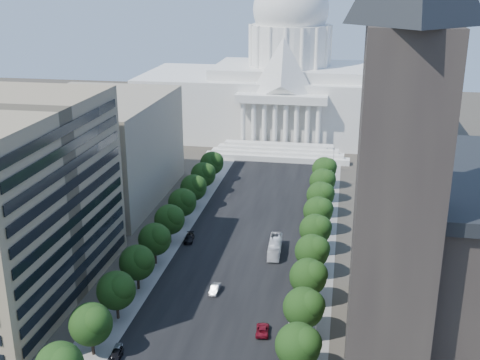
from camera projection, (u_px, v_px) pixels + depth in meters
The scene contains 35 objects.
road_asphalt at pixel (252, 220), 164.88m from camera, with size 30.00×260.00×0.01m, color black.
sidewalk_left at pixel (185, 215), 168.04m from camera, with size 8.00×260.00×0.02m, color gray.
sidewalk_right at pixel (322, 225), 161.72m from camera, with size 8.00×260.00×0.02m, color gray.
capitol at pixel (289, 87), 246.82m from camera, with size 120.00×56.00×73.00m.
office_block_left_far at pixel (97, 149), 177.33m from camera, with size 38.00×52.00×30.00m, color gray.
romanesque_right at pixel (478, 248), 96.31m from camera, with size 49.10×51.50×83.50m.
tree_l_b at pixel (92, 323), 104.06m from camera, with size 7.79×7.60×9.97m.
tree_l_c at pixel (117, 290), 115.24m from camera, with size 7.79×7.60×9.97m.
tree_l_d at pixel (138, 262), 126.42m from camera, with size 7.79×7.60×9.97m.
tree_l_e at pixel (156, 239), 137.60m from camera, with size 7.79×7.60×9.97m.
tree_l_f at pixel (171, 219), 148.78m from camera, with size 7.79×7.60×9.97m.
tree_l_g at pixel (183, 202), 159.96m from camera, with size 7.79×7.60×9.97m.
tree_l_h at pixel (194, 187), 171.14m from camera, with size 7.79×7.60×9.97m.
tree_l_i at pixel (204, 174), 182.32m from camera, with size 7.79×7.60×9.97m.
tree_l_j at pixel (213, 162), 193.50m from camera, with size 7.79×7.60×9.97m.
tree_r_b at pixel (300, 345), 98.08m from camera, with size 7.79×7.60×9.97m.
tree_r_c at pixel (305, 307), 109.26m from camera, with size 7.79×7.60×9.97m.
tree_r_d at pixel (310, 276), 120.44m from camera, with size 7.79×7.60×9.97m.
tree_r_e at pixel (313, 250), 131.62m from camera, with size 7.79×7.60×9.97m.
tree_r_f at pixel (317, 229), 142.80m from camera, with size 7.79×7.60×9.97m.
tree_r_g at pixel (319, 210), 153.98m from camera, with size 7.79×7.60×9.97m.
tree_r_h at pixel (321, 195), 165.16m from camera, with size 7.79×7.60×9.97m.
tree_r_i at pixel (323, 181), 176.34m from camera, with size 7.79×7.60×9.97m.
tree_r_j at pixel (325, 168), 187.52m from camera, with size 7.79×7.60×9.97m.
streetlight_b at pixel (314, 313), 108.45m from camera, with size 2.61×0.44×9.00m.
streetlight_c at pixel (321, 253), 131.74m from camera, with size 2.61×0.44×9.00m.
streetlight_d at pixel (325, 211), 155.03m from camera, with size 2.61×0.44×9.00m.
streetlight_e at pixel (329, 181), 178.32m from camera, with size 2.61×0.44×9.00m.
streetlight_f at pixel (332, 157), 201.62m from camera, with size 2.61×0.44×9.00m.
car_dark_a at pixel (116, 356), 104.60m from camera, with size 1.92×4.78×1.63m, color black.
car_silver at pixel (215, 289), 127.01m from camera, with size 1.63×4.68×1.54m, color #A4A6AC.
car_red at pixel (262, 330), 112.45m from camera, with size 2.39×5.18×1.44m, color maroon.
car_dark_b at pixel (189, 238), 151.38m from camera, with size 2.21×5.44×1.58m, color black.
car_parked at pixel (117, 350), 106.39m from camera, with size 1.56×3.87×1.32m, color #B2B6BB.
city_bus at pixel (275, 247), 144.62m from camera, with size 2.79×11.93×3.32m, color white.
Camera 1 is at (23.48, -60.72, 63.62)m, focal length 45.00 mm.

